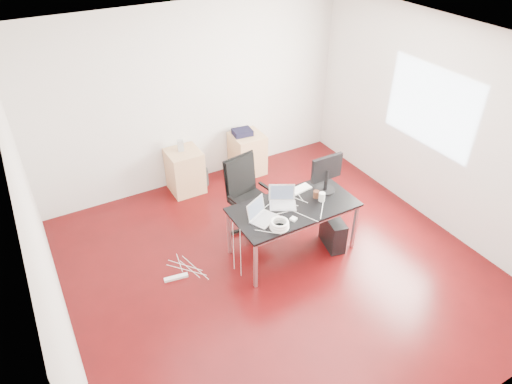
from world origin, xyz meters
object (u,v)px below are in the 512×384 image
office_chair (247,192)px  filing_cabinet_right (247,154)px  pc_tower (333,232)px  filing_cabinet_left (185,171)px  desk (294,209)px

office_chair → filing_cabinet_right: office_chair is taller
pc_tower → filing_cabinet_right: bearing=105.7°
office_chair → filing_cabinet_right: size_ratio=1.54×
office_chair → pc_tower: 1.28m
filing_cabinet_left → desk: bearing=-71.5°
desk → pc_tower: 0.73m
filing_cabinet_right → pc_tower: bearing=-87.4°
desk → filing_cabinet_left: size_ratio=2.29×
office_chair → filing_cabinet_right: (0.72, 1.32, -0.26)m
filing_cabinet_left → filing_cabinet_right: (1.11, 0.00, 0.00)m
filing_cabinet_left → office_chair: bearing=-73.3°
desk → filing_cabinet_right: 2.11m
office_chair → pc_tower: office_chair is taller
desk → filing_cabinet_right: (0.43, 2.04, -0.33)m
office_chair → pc_tower: size_ratio=2.40×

